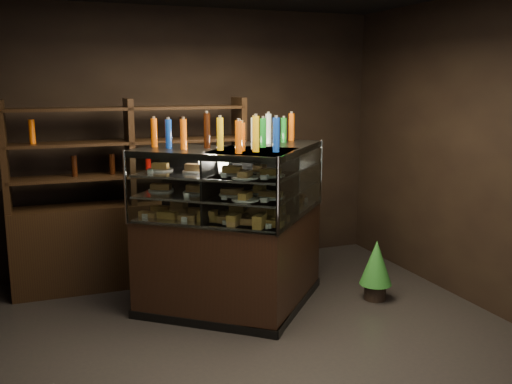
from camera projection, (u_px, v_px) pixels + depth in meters
ground at (245, 356)px, 4.58m from camera, size 5.00×5.00×0.00m
room_shell at (244, 113)px, 4.21m from camera, size 5.02×5.02×3.01m
display_case at (241, 257)px, 5.44m from camera, size 2.08×1.57×1.58m
food_display at (241, 190)px, 5.31m from camera, size 1.63×1.09×0.48m
bottles_top at (240, 132)px, 5.21m from camera, size 1.45×0.95×0.30m
potted_conifer at (376, 262)px, 5.71m from camera, size 0.33×0.33×0.70m
back_shelving at (133, 229)px, 6.15m from camera, size 2.49×0.43×2.00m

